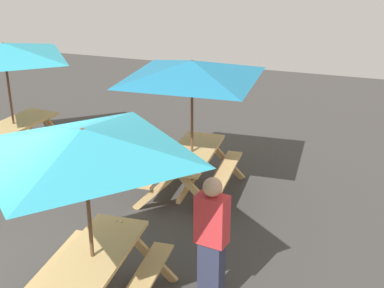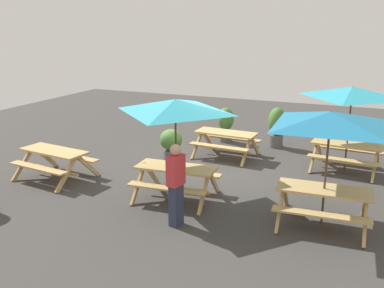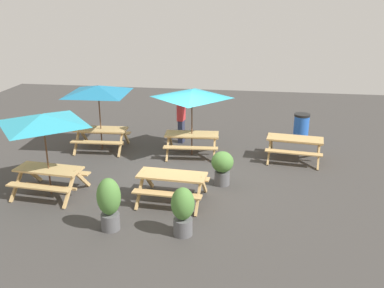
{
  "view_description": "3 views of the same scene",
  "coord_description": "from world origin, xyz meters",
  "px_view_note": "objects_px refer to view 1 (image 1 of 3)",
  "views": [
    {
      "loc": [
        -4.53,
        -4.28,
        4.2
      ],
      "look_at": [
        3.16,
        -1.61,
        0.9
      ],
      "focal_mm": 50.0,
      "sensor_mm": 36.0,
      "label": 1
    },
    {
      "loc": [
        3.85,
        -9.78,
        3.86
      ],
      "look_at": [
        -0.29,
        -0.12,
        0.9
      ],
      "focal_mm": 40.0,
      "sensor_mm": 36.0,
      "label": 2
    },
    {
      "loc": [
        -2.1,
        12.04,
        5.27
      ],
      "look_at": [
        -0.29,
        -0.12,
        0.9
      ],
      "focal_mm": 40.0,
      "sensor_mm": 36.0,
      "label": 3
    }
  ],
  "objects_px": {
    "person_standing": "(212,240)",
    "picnic_table_0": "(192,80)",
    "picnic_table_4": "(5,60)",
    "picnic_table_1": "(84,156)"
  },
  "relations": [
    {
      "from": "person_standing",
      "to": "picnic_table_0",
      "type": "bearing_deg",
      "value": -57.04
    },
    {
      "from": "person_standing",
      "to": "picnic_table_1",
      "type": "bearing_deg",
      "value": 34.52
    },
    {
      "from": "picnic_table_1",
      "to": "picnic_table_4",
      "type": "distance_m",
      "value": 4.93
    },
    {
      "from": "picnic_table_4",
      "to": "person_standing",
      "type": "bearing_deg",
      "value": -115.47
    },
    {
      "from": "picnic_table_0",
      "to": "picnic_table_4",
      "type": "bearing_deg",
      "value": 84.42
    },
    {
      "from": "picnic_table_1",
      "to": "picnic_table_0",
      "type": "bearing_deg",
      "value": -5.06
    },
    {
      "from": "picnic_table_4",
      "to": "picnic_table_1",
      "type": "bearing_deg",
      "value": -128.63
    },
    {
      "from": "picnic_table_4",
      "to": "picnic_table_0",
      "type": "bearing_deg",
      "value": -87.65
    },
    {
      "from": "picnic_table_0",
      "to": "picnic_table_1",
      "type": "distance_m",
      "value": 3.23
    },
    {
      "from": "picnic_table_1",
      "to": "person_standing",
      "type": "distance_m",
      "value": 1.75
    }
  ]
}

